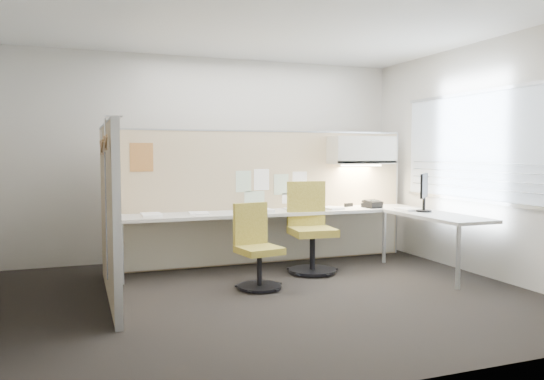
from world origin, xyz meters
name	(u,v)px	position (x,y,z in m)	size (l,w,h in m)	color
floor	(266,297)	(0.00, 0.00, -0.01)	(5.50, 4.50, 0.01)	black
ceiling	(266,19)	(0.00, 0.00, 2.80)	(5.50, 4.50, 0.01)	white
wall_back	(212,158)	(0.00, 2.25, 1.40)	(5.50, 0.02, 2.80)	beige
wall_front	(389,165)	(0.00, -2.25, 1.40)	(5.50, 0.02, 2.80)	beige
wall_right	(483,159)	(2.75, 0.00, 1.40)	(0.02, 4.50, 2.80)	beige
window_pane	(481,146)	(2.73, 0.00, 1.55)	(0.01, 2.80, 1.30)	#96A3AE
partition_back	(264,198)	(0.55, 1.60, 0.88)	(4.10, 0.06, 1.75)	tan
partition_left	(109,212)	(-1.50, 0.50, 0.88)	(0.06, 2.20, 1.75)	tan
desk	(305,221)	(0.93, 1.13, 0.60)	(4.00, 2.07, 0.73)	beige
overhead_bin	(361,150)	(1.90, 1.39, 1.51)	(0.90, 0.36, 0.38)	beige
task_light_strip	(361,165)	(1.90, 1.39, 1.30)	(0.60, 0.06, 0.02)	#FFEABF
pinned_papers	(271,186)	(0.63, 1.57, 1.03)	(1.01, 0.00, 0.47)	#8CBF8C
poster	(142,157)	(-1.05, 1.57, 1.42)	(0.28, 0.00, 0.35)	orange
chair_left	(256,249)	(0.02, 0.36, 0.42)	(0.49, 0.51, 0.91)	black
chair_right	(310,231)	(0.90, 0.87, 0.51)	(0.58, 0.59, 1.10)	black
monitor	(424,190)	(2.30, 0.51, 1.01)	(0.34, 0.34, 0.48)	black
phone	(373,204)	(1.95, 1.16, 0.78)	(0.24, 0.23, 0.12)	black
stapler	(349,205)	(1.73, 1.42, 0.76)	(0.14, 0.04, 0.05)	black
tape_dispenser	(365,205)	(1.91, 1.29, 0.76)	(0.10, 0.06, 0.06)	black
coat_hook	(104,160)	(-1.58, -0.46, 1.42)	(0.18, 0.45, 1.35)	silver
paper_stack_0	(151,215)	(-0.98, 1.29, 0.74)	(0.23, 0.30, 0.03)	white
paper_stack_1	(199,213)	(-0.41, 1.29, 0.74)	(0.23, 0.30, 0.02)	white
paper_stack_2	(262,211)	(0.38, 1.20, 0.75)	(0.23, 0.30, 0.04)	white
paper_stack_3	(295,209)	(0.87, 1.29, 0.74)	(0.23, 0.30, 0.02)	white
paper_stack_4	(331,208)	(1.36, 1.23, 0.74)	(0.23, 0.30, 0.03)	white
paper_stack_5	(408,209)	(2.23, 0.75, 0.74)	(0.23, 0.30, 0.02)	white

